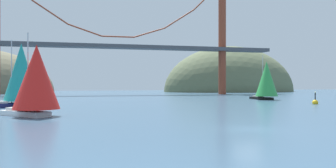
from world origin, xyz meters
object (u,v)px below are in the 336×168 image
channel_buoy (315,102)px  sailboat_red_spinnaker (36,79)px  sailboat_teal_sail (21,73)px  sailboat_green_sail (266,80)px

channel_buoy → sailboat_red_spinnaker: bearing=-163.7°
sailboat_teal_sail → channel_buoy: size_ratio=4.20×
sailboat_red_spinnaker → channel_buoy: size_ratio=3.78×
sailboat_green_sail → channel_buoy: (-0.56, -18.75, -4.48)m
sailboat_green_sail → channel_buoy: 19.28m
sailboat_green_sail → sailboat_red_spinnaker: bearing=-146.2°
sailboat_red_spinnaker → sailboat_green_sail: (49.13, 32.92, 0.38)m
sailboat_red_spinnaker → channel_buoy: (48.57, 14.17, -4.10)m
channel_buoy → sailboat_green_sail: bearing=88.3°
sailboat_teal_sail → sailboat_green_sail: (53.51, 13.12, -0.76)m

